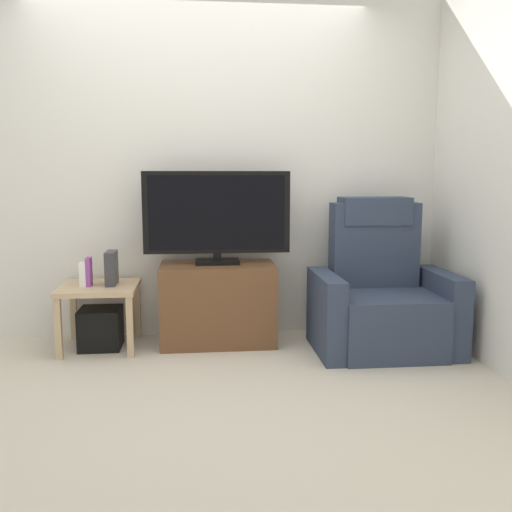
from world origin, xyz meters
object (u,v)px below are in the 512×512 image
Objects in this scene: tv_stand at (218,303)px; television at (217,215)px; recliner_armchair at (381,297)px; book_leftmost at (84,274)px; book_middle at (89,272)px; subwoofer_box at (101,328)px; game_console at (111,268)px; side_table at (99,295)px.

tv_stand is 0.78× the size of television.
recliner_armchair is 6.46× the size of book_leftmost.
recliner_armchair is 5.28× the size of book_middle.
book_leftmost is 0.04m from book_middle.
television is 0.99m from book_middle.
subwoofer_box is at bearing 176.76° from recliner_armchair.
tv_stand is 5.01× the size of book_leftmost.
book_middle is 0.85× the size of game_console.
book_middle reaches higher than side_table.
book_leftmost is at bearing -168.69° from side_table.
recliner_armchair is 2.13m from book_leftmost.
television reaches higher than book_leftmost.
television is at bearing 169.94° from recliner_armchair.
recliner_armchair is 2.04m from subwoofer_box.
television is at bearing 4.84° from book_middle.
book_leftmost reaches higher than subwoofer_box.
tv_stand is 0.98m from book_leftmost.
game_console is at bearing 8.97° from book_leftmost.
tv_stand is 2.87× the size of subwoofer_box.
tv_stand is at bearing 3.68° from book_middle.
tv_stand is 0.65m from television.
tv_stand is 0.95m from book_middle.
side_table is at bearing -176.15° from television.
recliner_armchair reaches higher than book_middle.
side_table is 0.19m from book_leftmost.
book_leftmost is at bearing 177.57° from recliner_armchair.
book_leftmost reaches higher than side_table.
book_middle is at bearing 177.48° from recliner_armchair.
side_table is (-0.85, -0.04, 0.09)m from tv_stand.
subwoofer_box is at bearing -177.40° from tv_stand.
game_console is (-0.76, -0.05, -0.37)m from television.
side_table is 3.23× the size of book_leftmost.
television reaches higher than book_middle.
game_console is at bearing 11.19° from book_middle.
side_table is 2.23× the size of game_console.
subwoofer_box is at bearing 17.97° from book_middle.
book_leftmost is 0.20m from game_console.
book_leftmost is 0.82× the size of book_middle.
tv_stand is at bearing 3.53° from book_leftmost.
game_console is at bearing -176.44° from television.
television reaches higher than recliner_armchair.
book_leftmost is (-0.10, -0.02, 0.40)m from subwoofer_box.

